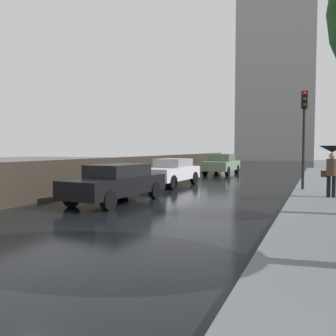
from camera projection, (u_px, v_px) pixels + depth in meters
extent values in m
plane|color=black|center=(27.00, 252.00, 6.48)|extent=(120.00, 120.00, 0.00)
cube|color=slate|center=(326.00, 294.00, 4.44)|extent=(2.20, 60.00, 0.14)
cube|color=black|center=(116.00, 185.00, 12.48)|extent=(1.93, 4.55, 0.61)
cube|color=black|center=(118.00, 170.00, 12.56)|extent=(1.59, 2.36, 0.45)
cylinder|color=black|center=(109.00, 200.00, 10.84)|extent=(0.26, 0.64, 0.63)
cylinder|color=black|center=(72.00, 197.00, 11.53)|extent=(0.26, 0.64, 0.63)
cylinder|color=black|center=(155.00, 190.00, 13.46)|extent=(0.26, 0.64, 0.63)
cylinder|color=black|center=(122.00, 188.00, 14.15)|extent=(0.26, 0.64, 0.63)
cube|color=slate|center=(222.00, 166.00, 25.90)|extent=(1.93, 4.14, 0.67)
cube|color=#4D5C49|center=(222.00, 158.00, 25.86)|extent=(1.64, 1.86, 0.52)
cylinder|color=black|center=(228.00, 171.00, 24.35)|extent=(0.24, 0.69, 0.68)
cylinder|color=black|center=(205.00, 171.00, 25.06)|extent=(0.24, 0.69, 0.68)
cylinder|color=black|center=(237.00, 169.00, 26.79)|extent=(0.24, 0.69, 0.68)
cylinder|color=black|center=(216.00, 169.00, 27.50)|extent=(0.24, 0.69, 0.68)
cube|color=silver|center=(171.00, 173.00, 17.99)|extent=(1.87, 4.19, 0.63)
cube|color=gray|center=(173.00, 163.00, 18.24)|extent=(1.55, 1.94, 0.44)
cylinder|color=black|center=(172.00, 182.00, 16.45)|extent=(0.26, 0.69, 0.68)
cylinder|color=black|center=(145.00, 181.00, 17.13)|extent=(0.26, 0.69, 0.68)
cylinder|color=black|center=(194.00, 178.00, 18.87)|extent=(0.26, 0.69, 0.68)
cylinder|color=black|center=(169.00, 177.00, 19.55)|extent=(0.26, 0.69, 0.68)
cylinder|color=black|center=(334.00, 187.00, 12.76)|extent=(0.14, 0.14, 0.80)
cylinder|color=black|center=(329.00, 186.00, 12.87)|extent=(0.14, 0.14, 0.80)
cylinder|color=#4C3828|center=(332.00, 167.00, 12.77)|extent=(0.36, 0.36, 0.62)
sphere|color=tan|center=(332.00, 156.00, 12.75)|extent=(0.22, 0.22, 0.22)
cube|color=#3F2314|center=(324.00, 174.00, 12.95)|extent=(0.22, 0.15, 0.24)
cylinder|color=#4C4C51|center=(332.00, 157.00, 12.75)|extent=(0.02, 0.02, 0.86)
cone|color=black|center=(332.00, 149.00, 12.74)|extent=(0.91, 0.91, 0.25)
cylinder|color=black|center=(303.00, 149.00, 15.25)|extent=(0.12, 0.12, 3.55)
cube|color=black|center=(304.00, 100.00, 15.13)|extent=(0.26, 0.26, 0.75)
sphere|color=red|center=(304.00, 94.00, 14.96)|extent=(0.17, 0.17, 0.17)
sphere|color=#392405|center=(304.00, 99.00, 14.97)|extent=(0.17, 0.17, 0.17)
sphere|color=black|center=(304.00, 105.00, 14.99)|extent=(0.17, 0.17, 0.17)
cube|color=#9E9993|center=(275.00, 67.00, 58.23)|extent=(12.82, 12.75, 31.14)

